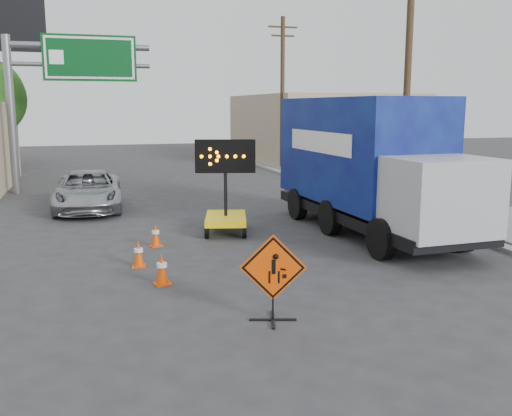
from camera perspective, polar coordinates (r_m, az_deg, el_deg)
name	(u,v)px	position (r m, az deg, el deg)	size (l,w,h in m)	color
ground	(298,325)	(10.34, 4.25, -11.55)	(100.00, 100.00, 0.00)	#2D2D30
curb_right	(329,189)	(26.49, 7.34, 1.93)	(0.40, 60.00, 0.12)	gray
sidewalk_right	(374,186)	(27.50, 11.73, 2.13)	(4.00, 60.00, 0.15)	gray
building_right_far	(320,127)	(42.32, 6.40, 8.05)	(10.00, 14.00, 4.60)	tan
highway_gantry	(59,77)	(26.97, -19.08, 12.28)	(6.18, 0.38, 6.90)	slate
utility_pole_near	(407,82)	(22.17, 14.89, 12.07)	(1.80, 0.26, 9.00)	#4B3A20
utility_pole_far	(282,91)	(34.91, 2.65, 11.58)	(1.80, 0.26, 9.00)	#4B3A20
construction_sign	(273,276)	(10.21, 1.72, -6.78)	(1.16, 0.83, 1.59)	black
arrow_board	(226,212)	(17.31, -3.04, -0.44)	(1.77, 2.23, 2.85)	yellow
pickup_truck	(88,191)	(22.11, -16.44, 1.68)	(2.38, 5.15, 1.43)	#A9ABB0
box_truck	(368,172)	(17.55, 11.15, 3.51)	(2.96, 8.64, 4.07)	black
cone_a	(162,269)	(12.55, -9.39, -6.05)	(0.42, 0.42, 0.69)	#DE4304
cone_b	(139,254)	(14.01, -11.66, -4.50)	(0.37, 0.37, 0.65)	#DE4304
cone_c	(156,235)	(15.94, -10.01, -2.68)	(0.40, 0.40, 0.64)	#DE4304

